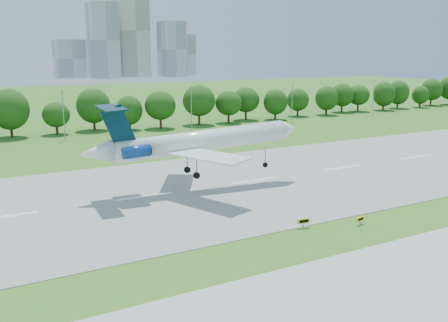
# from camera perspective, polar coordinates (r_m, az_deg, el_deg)

# --- Properties ---
(ground) EXTENTS (600.00, 600.00, 0.00)m
(ground) POSITION_cam_1_polar(r_m,az_deg,el_deg) (67.07, 15.25, -6.92)
(ground) COLOR #35651A
(ground) RESTS_ON ground
(runway) EXTENTS (400.00, 45.00, 0.08)m
(runway) POSITION_cam_1_polar(r_m,az_deg,el_deg) (85.81, 3.59, -2.25)
(runway) COLOR gray
(runway) RESTS_ON ground
(tree_line) EXTENTS (288.40, 8.40, 10.40)m
(tree_line) POSITION_cam_1_polar(r_m,az_deg,el_deg) (144.85, -10.87, 6.01)
(tree_line) COLOR #382314
(tree_line) RESTS_ON ground
(light_poles) EXTENTS (175.90, 0.25, 12.19)m
(light_poles) POSITION_cam_1_polar(r_m,az_deg,el_deg) (134.62, -10.53, 5.62)
(light_poles) COLOR gray
(light_poles) RESTS_ON ground
(skyline) EXTENTS (127.00, 52.00, 80.00)m
(skyline) POSITION_cam_1_polar(r_m,az_deg,el_deg) (459.07, -10.92, 13.23)
(skyline) COLOR #B2B2B7
(skyline) RESTS_ON ground
(airliner) EXTENTS (36.57, 26.51, 11.97)m
(airliner) POSITION_cam_1_polar(r_m,az_deg,el_deg) (78.63, -3.68, 2.25)
(airliner) COLOR white
(airliner) RESTS_ON ground
(taxi_sign_left) EXTENTS (1.44, 0.43, 1.01)m
(taxi_sign_left) POSITION_cam_1_polar(r_m,az_deg,el_deg) (66.48, 15.32, -6.42)
(taxi_sign_left) COLOR gray
(taxi_sign_left) RESTS_ON ground
(taxi_sign_centre) EXTENTS (1.74, 0.44, 1.22)m
(taxi_sign_centre) POSITION_cam_1_polar(r_m,az_deg,el_deg) (63.70, 9.06, -6.80)
(taxi_sign_centre) COLOR gray
(taxi_sign_centre) RESTS_ON ground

